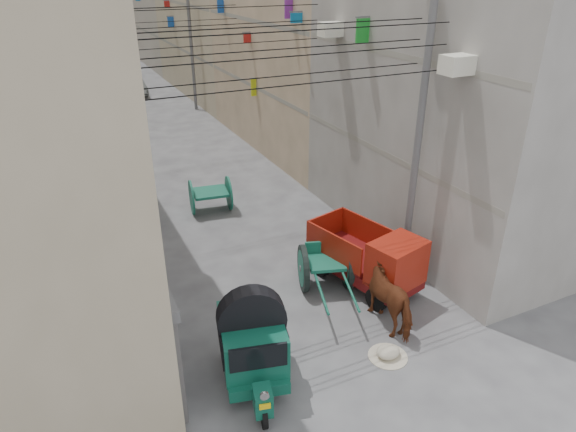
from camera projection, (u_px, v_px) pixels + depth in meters
shutters_left at (119, 220)px, 15.67m from camera, size 0.18×14.40×2.88m
signboards at (157, 78)px, 25.45m from camera, size 8.22×40.52×5.67m
ac_units at (393, 9)px, 13.78m from camera, size 0.70×6.55×3.35m
utility_poles at (181, 84)px, 21.44m from camera, size 7.40×22.20×8.00m
overhead_cables at (193, 19)px, 18.11m from camera, size 7.40×22.52×1.12m
auto_rickshaw at (252, 341)px, 11.27m from camera, size 1.91×2.73×1.86m
tonga_cart at (325, 266)px, 14.78m from camera, size 2.01×3.23×1.37m
mini_truck at (374, 263)px, 14.57m from camera, size 2.28×3.62×1.89m
second_cart at (210, 194)px, 19.41m from camera, size 1.67×1.52×1.32m
feed_sack at (388, 352)px, 12.34m from camera, size 0.60×0.48×0.30m
horse at (394, 294)px, 13.24m from camera, size 0.95×2.07×1.75m
distant_car_white at (128, 135)px, 26.64m from camera, size 2.27×3.40×1.07m
distant_car_grey at (133, 86)px, 37.05m from camera, size 1.48×3.81×1.24m
distant_car_green at (115, 75)px, 40.55m from camera, size 3.07×4.86×1.31m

